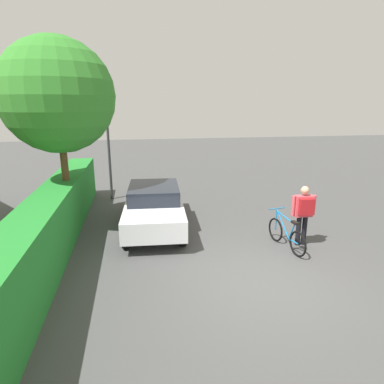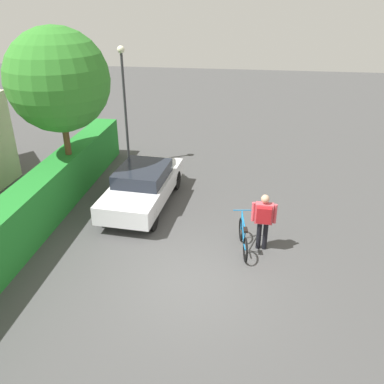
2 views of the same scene
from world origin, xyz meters
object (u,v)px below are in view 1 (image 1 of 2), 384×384
Objects in this scene: person_rider at (304,210)px; bicycle at (286,235)px; parked_car_near at (154,205)px; street_lamp at (107,125)px; tree_kerbside at (57,96)px.

bicycle is at bearing 101.84° from person_rider.
parked_car_near is 4.36m from street_lamp.
parked_car_near is 4.35m from person_rider.
street_lamp is 0.83× the size of tree_kerbside.
tree_kerbside is at bearing 161.19° from street_lamp.
person_rider is at bearing -118.14° from parked_car_near.
person_rider is (0.11, -0.50, 0.62)m from bicycle.
tree_kerbside is at bearing 67.23° from bicycle.
tree_kerbside is (2.36, 6.38, 2.93)m from person_rider.
parked_car_near is 0.78× the size of tree_kerbside.
street_lamp is at bearing 23.58° from parked_car_near.
tree_kerbside is at bearing 82.93° from parked_car_near.
person_rider is at bearing -135.81° from street_lamp.
person_rider is 7.88m from street_lamp.
street_lamp is (5.58, 4.82, 2.56)m from bicycle.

